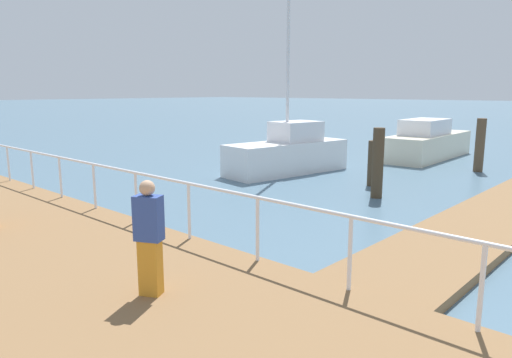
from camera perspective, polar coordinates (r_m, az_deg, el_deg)
The scene contains 9 objects.
ground_plane at distance 18.88m, azimuth -19.83°, elevation 0.46°, with size 300.00×300.00×0.00m, color slate.
floating_dock at distance 12.47m, azimuth 26.04°, elevation -4.58°, with size 13.12×2.00×0.18m, color olive.
boardwalk_railing at distance 8.16m, azimuth -4.27°, elevation -2.75°, with size 0.06×25.75×1.08m.
dock_piling_0 at distance 20.33m, azimuth 25.35°, elevation 3.70°, with size 0.35×0.35×2.07m, color brown.
dock_piling_1 at distance 14.29m, azimuth 14.45°, elevation 1.86°, with size 0.34×0.34×2.07m, color #473826.
dock_piling_2 at distance 16.13m, azimuth 13.88°, elevation 1.84°, with size 0.34×0.34×1.50m, color #473826.
moored_boat_0 at distance 23.46m, azimuth 19.95°, elevation 4.12°, with size 6.32×2.09×1.84m.
moored_boat_2 at distance 18.21m, azimuth 3.90°, elevation 3.20°, with size 5.27×2.37×8.33m.
pedestrian_1 at distance 6.50m, azimuth -12.73°, elevation -6.81°, with size 0.36×0.42×1.58m.
Camera 1 is at (-8.59, 3.48, 3.13)m, focal length 33.22 mm.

